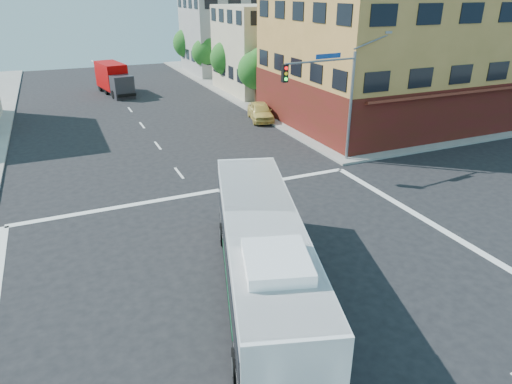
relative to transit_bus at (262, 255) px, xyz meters
name	(u,v)px	position (x,y,z in m)	size (l,w,h in m)	color
ground	(268,287)	(0.41, 0.41, -1.76)	(120.00, 120.00, 0.00)	black
sidewalk_ne	(397,77)	(35.41, 35.41, -1.69)	(50.00, 50.00, 0.15)	gray
corner_building_ne	(392,50)	(20.40, 18.89, 4.13)	(18.10, 15.44, 14.00)	#C99048
building_east_near	(277,49)	(17.39, 34.39, 2.74)	(12.06, 10.06, 9.00)	beige
building_east_far	(232,34)	(17.39, 48.39, 3.24)	(12.06, 10.06, 10.00)	#9B9A96
signal_mast_ne	(330,88)	(9.49, 11.03, 3.22)	(7.91, 1.13, 8.07)	gray
street_tree_a	(257,68)	(12.32, 28.34, 1.83)	(3.60, 3.60, 5.53)	#361F13
street_tree_b	(228,56)	(12.32, 36.34, 1.99)	(3.80, 3.80, 5.79)	#361F13
street_tree_c	(206,51)	(12.32, 44.34, 1.70)	(3.40, 3.40, 5.29)	#361F13
street_tree_d	(188,41)	(12.32, 52.34, 2.12)	(4.00, 4.00, 6.03)	#361F13
transit_bus	(262,255)	(0.00, 0.00, 0.00)	(6.03, 12.40, 3.60)	black
box_truck	(114,80)	(0.23, 39.37, -0.20)	(3.23, 7.41, 3.23)	#27272C
parked_car	(260,111)	(10.22, 22.96, -0.99)	(1.82, 4.52, 1.54)	#D7BF5B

